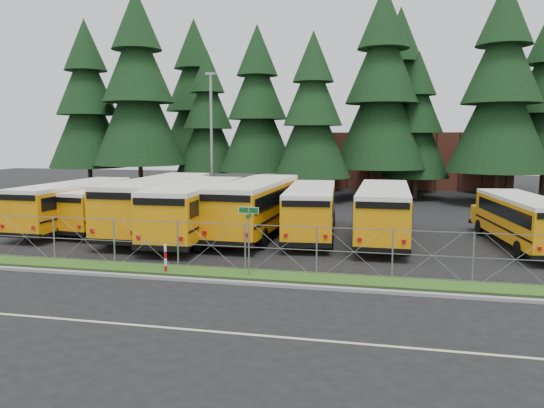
{
  "coord_description": "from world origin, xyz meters",
  "views": [
    {
      "loc": [
        4.81,
        -21.92,
        5.58
      ],
      "look_at": [
        -0.97,
        4.0,
        2.18
      ],
      "focal_mm": 35.0,
      "sensor_mm": 36.0,
      "label": 1
    }
  ],
  "objects_px": {
    "bus_6": "(383,214)",
    "bus_0": "(77,206)",
    "bus_2": "(161,206)",
    "bus_4": "(258,208)",
    "bus_1": "(118,207)",
    "street_sign": "(249,226)",
    "striped_bollard": "(165,258)",
    "bus_3": "(198,211)",
    "bus_5": "(311,212)",
    "bus_east": "(521,222)",
    "light_standard": "(212,137)"
  },
  "relations": [
    {
      "from": "bus_0",
      "to": "bus_5",
      "type": "relative_size",
      "value": 1.01
    },
    {
      "from": "bus_0",
      "to": "bus_6",
      "type": "relative_size",
      "value": 0.97
    },
    {
      "from": "bus_5",
      "to": "bus_6",
      "type": "distance_m",
      "value": 3.95
    },
    {
      "from": "bus_4",
      "to": "striped_bollard",
      "type": "height_order",
      "value": "bus_4"
    },
    {
      "from": "bus_0",
      "to": "bus_4",
      "type": "distance_m",
      "value": 11.09
    },
    {
      "from": "bus_5",
      "to": "striped_bollard",
      "type": "height_order",
      "value": "bus_5"
    },
    {
      "from": "bus_east",
      "to": "bus_4",
      "type": "bearing_deg",
      "value": 171.45
    },
    {
      "from": "street_sign",
      "to": "striped_bollard",
      "type": "bearing_deg",
      "value": -176.81
    },
    {
      "from": "bus_1",
      "to": "bus_6",
      "type": "bearing_deg",
      "value": 5.29
    },
    {
      "from": "bus_3",
      "to": "bus_4",
      "type": "height_order",
      "value": "bus_4"
    },
    {
      "from": "bus_0",
      "to": "bus_5",
      "type": "bearing_deg",
      "value": 5.22
    },
    {
      "from": "bus_0",
      "to": "bus_5",
      "type": "xyz_separation_m",
      "value": [
        14.09,
        0.78,
        -0.01
      ]
    },
    {
      "from": "bus_4",
      "to": "bus_east",
      "type": "relative_size",
      "value": 1.2
    },
    {
      "from": "bus_2",
      "to": "bus_5",
      "type": "relative_size",
      "value": 1.13
    },
    {
      "from": "bus_0",
      "to": "bus_6",
      "type": "xyz_separation_m",
      "value": [
        18.02,
        0.43,
        0.05
      ]
    },
    {
      "from": "bus_3",
      "to": "bus_6",
      "type": "bearing_deg",
      "value": 7.13
    },
    {
      "from": "bus_3",
      "to": "bus_east",
      "type": "height_order",
      "value": "bus_3"
    },
    {
      "from": "bus_1",
      "to": "striped_bollard",
      "type": "relative_size",
      "value": 8.23
    },
    {
      "from": "bus_6",
      "to": "bus_5",
      "type": "bearing_deg",
      "value": 174.98
    },
    {
      "from": "bus_6",
      "to": "striped_bollard",
      "type": "xyz_separation_m",
      "value": [
        -8.64,
        -8.81,
        -0.87
      ]
    },
    {
      "from": "bus_4",
      "to": "bus_0",
      "type": "bearing_deg",
      "value": -175.54
    },
    {
      "from": "bus_0",
      "to": "bus_1",
      "type": "height_order",
      "value": "bus_0"
    },
    {
      "from": "bus_2",
      "to": "bus_3",
      "type": "height_order",
      "value": "bus_2"
    },
    {
      "from": "bus_3",
      "to": "bus_4",
      "type": "relative_size",
      "value": 0.98
    },
    {
      "from": "bus_5",
      "to": "bus_east",
      "type": "height_order",
      "value": "bus_5"
    },
    {
      "from": "bus_1",
      "to": "bus_6",
      "type": "relative_size",
      "value": 0.88
    },
    {
      "from": "bus_6",
      "to": "bus_0",
      "type": "bearing_deg",
      "value": -178.62
    },
    {
      "from": "bus_0",
      "to": "bus_2",
      "type": "bearing_deg",
      "value": 0.38
    },
    {
      "from": "bus_1",
      "to": "bus_east",
      "type": "xyz_separation_m",
      "value": [
        22.57,
        -0.69,
        0.01
      ]
    },
    {
      "from": "bus_0",
      "to": "bus_2",
      "type": "height_order",
      "value": "bus_2"
    },
    {
      "from": "street_sign",
      "to": "light_standard",
      "type": "distance_m",
      "value": 18.9
    },
    {
      "from": "bus_5",
      "to": "street_sign",
      "type": "height_order",
      "value": "bus_5"
    },
    {
      "from": "bus_1",
      "to": "bus_3",
      "type": "xyz_separation_m",
      "value": [
        5.9,
        -1.98,
        0.24
      ]
    },
    {
      "from": "bus_3",
      "to": "bus_5",
      "type": "distance_m",
      "value": 6.26
    },
    {
      "from": "bus_east",
      "to": "bus_5",
      "type": "bearing_deg",
      "value": 169.54
    },
    {
      "from": "bus_2",
      "to": "striped_bollard",
      "type": "relative_size",
      "value": 10.19
    },
    {
      "from": "bus_0",
      "to": "street_sign",
      "type": "distance_m",
      "value": 15.28
    },
    {
      "from": "bus_2",
      "to": "bus_4",
      "type": "height_order",
      "value": "bus_2"
    },
    {
      "from": "bus_4",
      "to": "striped_bollard",
      "type": "bearing_deg",
      "value": -98.85
    },
    {
      "from": "bus_east",
      "to": "bus_6",
      "type": "bearing_deg",
      "value": 170.57
    },
    {
      "from": "bus_2",
      "to": "street_sign",
      "type": "height_order",
      "value": "bus_2"
    },
    {
      "from": "striped_bollard",
      "to": "light_standard",
      "type": "height_order",
      "value": "light_standard"
    },
    {
      "from": "bus_3",
      "to": "bus_4",
      "type": "xyz_separation_m",
      "value": [
        2.95,
        1.61,
        0.03
      ]
    },
    {
      "from": "bus_0",
      "to": "street_sign",
      "type": "height_order",
      "value": "bus_0"
    },
    {
      "from": "bus_5",
      "to": "light_standard",
      "type": "xyz_separation_m",
      "value": [
        -8.59,
        8.09,
        4.08
      ]
    },
    {
      "from": "bus_0",
      "to": "striped_bollard",
      "type": "relative_size",
      "value": 9.06
    },
    {
      "from": "bus_0",
      "to": "bus_1",
      "type": "distance_m",
      "value": 2.39
    },
    {
      "from": "bus_3",
      "to": "striped_bollard",
      "type": "distance_m",
      "value": 7.42
    },
    {
      "from": "bus_east",
      "to": "bus_3",
      "type": "bearing_deg",
      "value": 177.23
    },
    {
      "from": "bus_4",
      "to": "street_sign",
      "type": "distance_m",
      "value": 8.87
    }
  ]
}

